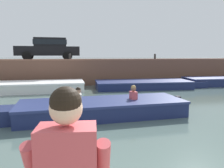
# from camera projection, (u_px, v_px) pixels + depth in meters

# --- Properties ---
(ground_plane) EXTENTS (400.00, 400.00, 0.00)m
(ground_plane) POSITION_uv_depth(u_px,v_px,m) (108.00, 108.00, 8.52)
(ground_plane) COLOR #4C605B
(far_quay_wall) EXTENTS (60.00, 6.00, 1.71)m
(far_quay_wall) POSITION_uv_depth(u_px,v_px,m) (84.00, 70.00, 17.57)
(far_quay_wall) COLOR brown
(far_quay_wall) RESTS_ON ground
(far_wall_coping) EXTENTS (60.00, 0.24, 0.08)m
(far_wall_coping) POSITION_uv_depth(u_px,v_px,m) (88.00, 60.00, 14.66)
(far_wall_coping) COLOR brown
(far_wall_coping) RESTS_ON far_quay_wall
(boat_moored_west_white) EXTENTS (6.70, 2.20, 0.55)m
(boat_moored_west_white) POSITION_uv_depth(u_px,v_px,m) (28.00, 87.00, 12.23)
(boat_moored_west_white) COLOR white
(boat_moored_west_white) RESTS_ON ground
(boat_moored_central_navy) EXTENTS (7.05, 2.56, 0.47)m
(boat_moored_central_navy) POSITION_uv_depth(u_px,v_px,m) (147.00, 84.00, 13.62)
(boat_moored_central_navy) COLOR navy
(boat_moored_central_navy) RESTS_ON ground
(motorboat_passing) EXTENTS (6.70, 1.95, 1.02)m
(motorboat_passing) POSITION_uv_depth(u_px,v_px,m) (95.00, 109.00, 7.29)
(motorboat_passing) COLOR navy
(motorboat_passing) RESTS_ON ground
(car_left_inner_black) EXTENTS (4.37, 2.03, 1.54)m
(car_left_inner_black) POSITION_uv_depth(u_px,v_px,m) (49.00, 48.00, 15.52)
(car_left_inner_black) COLOR black
(car_left_inner_black) RESTS_ON far_quay_wall
(mooring_bollard_mid) EXTENTS (0.15, 0.15, 0.45)m
(mooring_bollard_mid) POSITION_uv_depth(u_px,v_px,m) (70.00, 57.00, 14.50)
(mooring_bollard_mid) COLOR #2D2B28
(mooring_bollard_mid) RESTS_ON far_quay_wall
(mooring_bollard_east) EXTENTS (0.15, 0.15, 0.45)m
(mooring_bollard_east) POSITION_uv_depth(u_px,v_px,m) (155.00, 57.00, 15.83)
(mooring_bollard_east) COLOR #2D2B28
(mooring_bollard_east) RESTS_ON far_quay_wall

